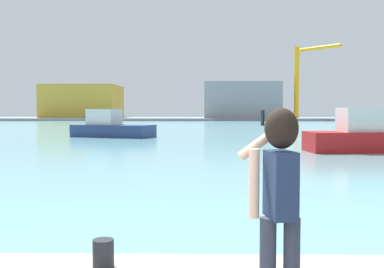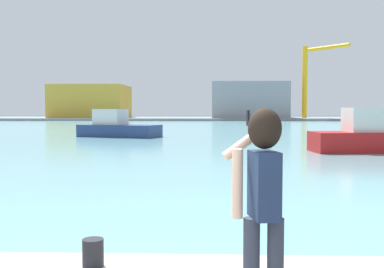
{
  "view_description": "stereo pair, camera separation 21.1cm",
  "coord_description": "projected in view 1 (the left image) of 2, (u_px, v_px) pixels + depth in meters",
  "views": [
    {
      "loc": [
        0.43,
        -3.43,
        2.2
      ],
      "look_at": [
        0.23,
        7.78,
        1.6
      ],
      "focal_mm": 43.27,
      "sensor_mm": 36.0,
      "label": 1
    },
    {
      "loc": [
        0.64,
        -3.43,
        2.2
      ],
      "look_at": [
        0.23,
        7.78,
        1.6
      ],
      "focal_mm": 43.27,
      "sensor_mm": 36.0,
      "label": 2
    }
  ],
  "objects": [
    {
      "name": "warehouse_right",
      "position": [
        240.0,
        100.0,
        94.69
      ],
      "size": [
        14.93,
        13.97,
        7.07
      ],
      "primitive_type": "cube",
      "color": "gray",
      "rests_on": "far_shore_dock"
    },
    {
      "name": "warehouse_left",
      "position": [
        83.0,
        101.0,
        96.55
      ],
      "size": [
        14.78,
        13.77,
        6.66
      ],
      "primitive_type": "cube",
      "color": "gold",
      "rests_on": "far_shore_dock"
    },
    {
      "name": "person_photographer",
      "position": [
        279.0,
        189.0,
        3.86
      ],
      "size": [
        0.53,
        0.55,
        1.74
      ],
      "rotation": [
        0.0,
        0.0,
        1.75
      ],
      "color": "#2D3342",
      "rests_on": "quay_promenade"
    },
    {
      "name": "harbor_water",
      "position": [
        197.0,
        127.0,
        55.47
      ],
      "size": [
        140.0,
        100.0,
        0.02
      ],
      "primitive_type": "cube",
      "color": "#6BA8B2",
      "rests_on": "ground_plane"
    },
    {
      "name": "far_shore_dock",
      "position": [
        198.0,
        119.0,
        95.39
      ],
      "size": [
        140.0,
        20.0,
        0.48
      ],
      "primitive_type": "cube",
      "color": "gray",
      "rests_on": "ground_plane"
    },
    {
      "name": "port_crane",
      "position": [
        302.0,
        74.0,
        90.13
      ],
      "size": [
        6.98,
        8.7,
        14.02
      ],
      "color": "yellow",
      "rests_on": "far_shore_dock"
    },
    {
      "name": "boat_moored",
      "position": [
        111.0,
        127.0,
        36.33
      ],
      "size": [
        6.81,
        4.43,
        2.19
      ],
      "rotation": [
        0.0,
        0.0,
        -0.33
      ],
      "color": "navy",
      "rests_on": "harbor_water"
    },
    {
      "name": "harbor_bollard",
      "position": [
        103.0,
        253.0,
        5.05
      ],
      "size": [
        0.23,
        0.23,
        0.31
      ],
      "primitive_type": "cylinder",
      "color": "black",
      "rests_on": "quay_promenade"
    },
    {
      "name": "ground_plane",
      "position": [
        197.0,
        128.0,
        53.47
      ],
      "size": [
        220.0,
        220.0,
        0.0
      ],
      "primitive_type": "plane",
      "color": "#334751"
    }
  ]
}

